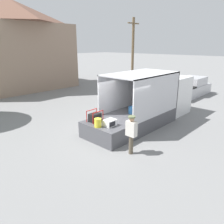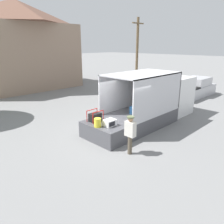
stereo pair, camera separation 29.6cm
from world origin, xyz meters
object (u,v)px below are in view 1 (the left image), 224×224
object	(u,v)px
microwave	(110,123)
portable_generator	(95,117)
box_truck	(157,102)
utility_pole	(133,50)
pickup_truck_silver	(189,88)
worker_person	(131,131)
orange_bucket	(98,123)

from	to	relation	value
microwave	portable_generator	size ratio (longest dim) A/B	0.81
box_truck	utility_pole	bearing A→B (deg)	45.26
utility_pole	pickup_truck_silver	bearing A→B (deg)	-100.81
utility_pole	box_truck	bearing A→B (deg)	-134.74
box_truck	utility_pole	distance (m)	12.33
microwave	utility_pole	xyz separation A→B (m)	(12.96, 8.90, 2.73)
worker_person	pickup_truck_silver	world-z (taller)	worker_person
box_truck	orange_bucket	bearing A→B (deg)	-179.22
box_truck	portable_generator	size ratio (longest dim) A/B	9.35
worker_person	utility_pole	size ratio (longest dim) A/B	0.23
box_truck	pickup_truck_silver	size ratio (longest dim) A/B	1.19
orange_bucket	worker_person	size ratio (longest dim) A/B	0.24
microwave	worker_person	xyz separation A→B (m)	(-0.25, -1.43, 0.06)
worker_person	box_truck	bearing A→B (deg)	20.63
microwave	orange_bucket	distance (m)	0.56
orange_bucket	pickup_truck_silver	bearing A→B (deg)	5.67
portable_generator	worker_person	world-z (taller)	worker_person
microwave	pickup_truck_silver	bearing A→B (deg)	7.29
portable_generator	utility_pole	distance (m)	15.49
portable_generator	pickup_truck_silver	distance (m)	11.61
pickup_truck_silver	orange_bucket	bearing A→B (deg)	-174.33
box_truck	pickup_truck_silver	bearing A→B (deg)	9.07
box_truck	pickup_truck_silver	xyz separation A→B (m)	(7.06, 1.13, -0.34)
worker_person	pickup_truck_silver	size ratio (longest dim) A/B	0.31
orange_bucket	box_truck	bearing A→B (deg)	0.78
pickup_truck_silver	utility_pole	xyz separation A→B (m)	(1.42, 7.42, 3.02)
box_truck	orange_bucket	size ratio (longest dim) A/B	16.10
utility_pole	worker_person	bearing A→B (deg)	-141.96
portable_generator	utility_pole	world-z (taller)	utility_pole
orange_bucket	utility_pole	world-z (taller)	utility_pole
box_truck	worker_person	distance (m)	5.05
microwave	worker_person	world-z (taller)	worker_person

